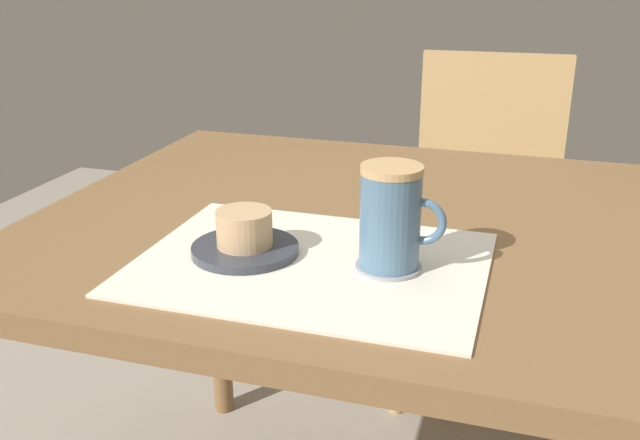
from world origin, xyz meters
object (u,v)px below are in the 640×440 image
(dining_table, at_px, (386,263))
(coffee_mug, at_px, (392,217))
(pastry, at_px, (244,228))
(wooden_chair, at_px, (484,211))
(pastry_plate, at_px, (245,249))

(dining_table, height_order, coffee_mug, coffee_mug)
(dining_table, relative_size, pastry, 14.31)
(wooden_chair, relative_size, pastry_plate, 5.91)
(pastry_plate, bearing_deg, pastry, 0.00)
(wooden_chair, xyz_separation_m, pastry_plate, (-0.26, -0.98, 0.26))
(wooden_chair, height_order, pastry, wooden_chair)
(wooden_chair, distance_m, coffee_mug, 1.03)
(pastry_plate, xyz_separation_m, coffee_mug, (0.20, 0.01, 0.07))
(dining_table, relative_size, pastry_plate, 7.42)
(wooden_chair, bearing_deg, pastry, 72.50)
(pastry_plate, relative_size, coffee_mug, 1.09)
(pastry, relative_size, coffee_mug, 0.57)
(dining_table, distance_m, pastry_plate, 0.27)
(pastry_plate, distance_m, pastry, 0.03)
(wooden_chair, height_order, coffee_mug, wooden_chair)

